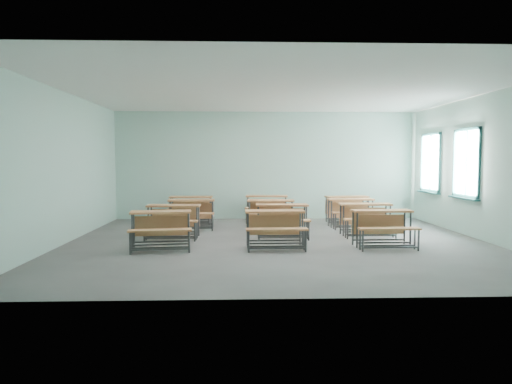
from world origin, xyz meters
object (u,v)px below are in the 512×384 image
desk_unit_r2c1 (271,210)px  desk_unit_r2c2 (352,208)px  desk_unit_r0c2 (383,222)px  desk_unit_r2c0 (191,209)px  desk_unit_r1c1 (282,215)px  desk_unit_r1c2 (366,214)px  desk_unit_r0c0 (161,224)px  desk_unit_r3c1 (267,204)px  desk_unit_r3c2 (348,205)px  desk_unit_r0c1 (275,223)px  desk_unit_r1c0 (173,216)px  desk_unit_r3c0 (191,205)px

desk_unit_r2c1 → desk_unit_r2c2: bearing=11.1°
desk_unit_r0c2 → desk_unit_r2c0: size_ratio=0.99×
desk_unit_r1c1 → desk_unit_r1c2: bearing=4.4°
desk_unit_r0c0 → desk_unit_r3c1: same height
desk_unit_r0c2 → desk_unit_r3c2: bearing=86.7°
desk_unit_r2c1 → desk_unit_r2c2: (2.14, 0.28, 0.00)m
desk_unit_r1c2 → desk_unit_r3c1: same height
desk_unit_r0c1 → desk_unit_r3c2: size_ratio=0.95×
desk_unit_r0c0 → desk_unit_r1c1: bearing=20.2°
desk_unit_r1c2 → desk_unit_r2c1: bearing=154.3°
desk_unit_r1c0 → desk_unit_r3c0: (0.14, 2.45, 0.00)m
desk_unit_r1c2 → desk_unit_r2c1: size_ratio=0.96×
desk_unit_r0c2 → desk_unit_r2c2: size_ratio=0.98×
desk_unit_r3c0 → desk_unit_r0c0: bearing=-92.1°
desk_unit_r0c1 → desk_unit_r2c2: size_ratio=0.98×
desk_unit_r2c0 → desk_unit_r3c0: size_ratio=1.01×
desk_unit_r0c2 → desk_unit_r1c0: size_ratio=0.99×
desk_unit_r1c1 → desk_unit_r2c2: bearing=37.3°
desk_unit_r0c1 → desk_unit_r2c0: size_ratio=0.99×
desk_unit_r0c2 → desk_unit_r1c1: same height
desk_unit_r3c1 → desk_unit_r3c2: 2.30m
desk_unit_r1c2 → desk_unit_r3c1: size_ratio=0.95×
desk_unit_r3c2 → desk_unit_r3c1: bearing=166.7°
desk_unit_r3c0 → desk_unit_r1c0: bearing=-92.3°
desk_unit_r3c2 → desk_unit_r3c0: bearing=173.1°
desk_unit_r3c2 → desk_unit_r0c2: bearing=-98.3°
desk_unit_r0c1 → desk_unit_r2c0: same height
desk_unit_r1c0 → desk_unit_r2c0: same height
desk_unit_r1c1 → desk_unit_r2c2: same height
desk_unit_r3c0 → desk_unit_r2c2: bearing=-11.7°
desk_unit_r2c1 → desk_unit_r1c2: bearing=-22.1°
desk_unit_r2c2 → desk_unit_r3c0: size_ratio=1.02×
desk_unit_r1c0 → desk_unit_r1c2: size_ratio=1.02×
desk_unit_r2c2 → desk_unit_r3c2: same height
desk_unit_r1c1 → desk_unit_r3c2: 3.13m
desk_unit_r2c0 → desk_unit_r1c1: bearing=-33.8°
desk_unit_r1c1 → desk_unit_r3c0: bearing=135.0°
desk_unit_r1c0 → desk_unit_r1c2: same height
desk_unit_r1c2 → desk_unit_r3c1: 3.32m
desk_unit_r2c1 → desk_unit_r1c1: bearing=-77.4°
desk_unit_r0c0 → desk_unit_r0c1: same height
desk_unit_r1c1 → desk_unit_r1c2: size_ratio=1.01×
desk_unit_r0c0 → desk_unit_r3c1: (2.33, 3.95, 0.00)m
desk_unit_r2c1 → desk_unit_r3c2: (2.26, 1.17, 0.00)m
desk_unit_r0c2 → desk_unit_r3c0: same height
desk_unit_r0c1 → desk_unit_r1c0: same height
desk_unit_r1c2 → desk_unit_r2c1: 2.40m
desk_unit_r1c2 → desk_unit_r2c2: same height
desk_unit_r0c1 → desk_unit_r2c1: same height
desk_unit_r1c0 → desk_unit_r1c2: bearing=3.7°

